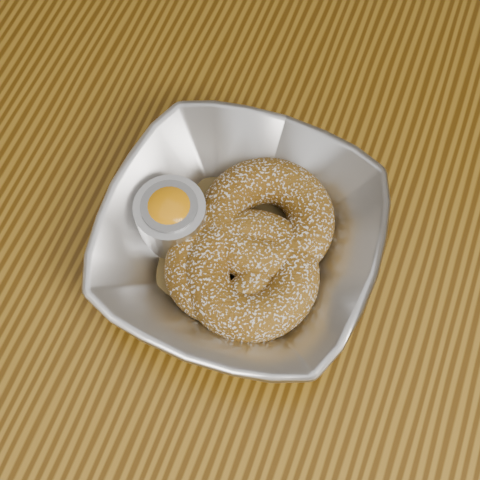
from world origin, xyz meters
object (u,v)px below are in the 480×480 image
(serving_bowl, at_px, (240,241))
(ramekin, at_px, (171,216))
(table, at_px, (345,310))
(donut_front, at_px, (221,269))
(donut_back, at_px, (267,220))
(donut_extra, at_px, (250,274))

(serving_bowl, xyz_separation_m, ramekin, (-0.06, -0.00, 0.01))
(table, relative_size, serving_bowl, 5.37)
(donut_front, xyz_separation_m, ramekin, (-0.05, 0.03, 0.01))
(donut_back, height_order, donut_front, donut_back)
(table, xyz_separation_m, ramekin, (-0.16, -0.02, 0.13))
(table, distance_m, donut_extra, 0.16)
(table, distance_m, ramekin, 0.21)
(donut_back, bearing_deg, ramekin, -160.12)
(table, height_order, donut_front, donut_front)
(donut_back, distance_m, ramekin, 0.08)
(donut_back, height_order, ramekin, ramekin)
(donut_extra, bearing_deg, serving_bowl, 126.47)
(serving_bowl, bearing_deg, table, 10.66)
(donut_front, bearing_deg, serving_bowl, 77.82)
(donut_extra, relative_size, ramekin, 1.89)
(donut_back, height_order, donut_extra, same)
(table, bearing_deg, ramekin, -172.69)
(table, xyz_separation_m, donut_front, (-0.11, -0.05, 0.12))
(donut_front, height_order, ramekin, ramekin)
(table, xyz_separation_m, serving_bowl, (-0.10, -0.02, 0.13))
(donut_front, bearing_deg, donut_extra, 6.68)
(donut_front, bearing_deg, donut_back, 69.11)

